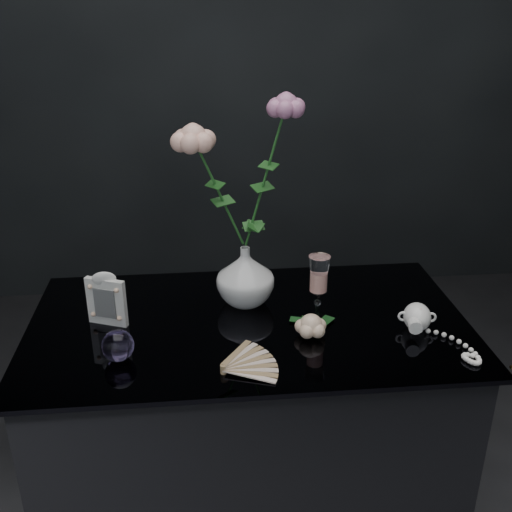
{
  "coord_description": "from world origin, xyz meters",
  "views": [
    {
      "loc": [
        -0.11,
        -1.2,
        1.49
      ],
      "look_at": [
        0.02,
        0.08,
        0.92
      ],
      "focal_mm": 42.0,
      "sensor_mm": 36.0,
      "label": 1
    }
  ],
  "objects_px": {
    "picture_frame": "(106,298)",
    "paperweight": "(118,346)",
    "vase": "(245,276)",
    "loose_rose": "(311,325)",
    "pearl_jar": "(417,316)",
    "wine_glass": "(318,289)"
  },
  "relations": [
    {
      "from": "vase",
      "to": "paperweight",
      "type": "distance_m",
      "value": 0.37
    },
    {
      "from": "paperweight",
      "to": "vase",
      "type": "bearing_deg",
      "value": 38.07
    },
    {
      "from": "vase",
      "to": "loose_rose",
      "type": "relative_size",
      "value": 0.94
    },
    {
      "from": "pearl_jar",
      "to": "picture_frame",
      "type": "bearing_deg",
      "value": -177.31
    },
    {
      "from": "vase",
      "to": "loose_rose",
      "type": "distance_m",
      "value": 0.23
    },
    {
      "from": "loose_rose",
      "to": "pearl_jar",
      "type": "relative_size",
      "value": 0.7
    },
    {
      "from": "wine_glass",
      "to": "loose_rose",
      "type": "bearing_deg",
      "value": -111.47
    },
    {
      "from": "vase",
      "to": "loose_rose",
      "type": "xyz_separation_m",
      "value": [
        0.14,
        -0.18,
        -0.05
      ]
    },
    {
      "from": "picture_frame",
      "to": "paperweight",
      "type": "relative_size",
      "value": 1.97
    },
    {
      "from": "picture_frame",
      "to": "pearl_jar",
      "type": "relative_size",
      "value": 0.59
    },
    {
      "from": "wine_glass",
      "to": "paperweight",
      "type": "distance_m",
      "value": 0.48
    },
    {
      "from": "vase",
      "to": "loose_rose",
      "type": "bearing_deg",
      "value": -52.28
    },
    {
      "from": "paperweight",
      "to": "pearl_jar",
      "type": "height_order",
      "value": "paperweight"
    },
    {
      "from": "vase",
      "to": "pearl_jar",
      "type": "relative_size",
      "value": 0.66
    },
    {
      "from": "paperweight",
      "to": "loose_rose",
      "type": "relative_size",
      "value": 0.43
    },
    {
      "from": "vase",
      "to": "picture_frame",
      "type": "bearing_deg",
      "value": -167.7
    },
    {
      "from": "loose_rose",
      "to": "vase",
      "type": "bearing_deg",
      "value": 109.91
    },
    {
      "from": "vase",
      "to": "picture_frame",
      "type": "height_order",
      "value": "vase"
    },
    {
      "from": "wine_glass",
      "to": "picture_frame",
      "type": "bearing_deg",
      "value": 176.45
    },
    {
      "from": "paperweight",
      "to": "pearl_jar",
      "type": "relative_size",
      "value": 0.3
    },
    {
      "from": "wine_glass",
      "to": "loose_rose",
      "type": "distance_m",
      "value": 0.1
    },
    {
      "from": "picture_frame",
      "to": "paperweight",
      "type": "distance_m",
      "value": 0.17
    }
  ]
}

